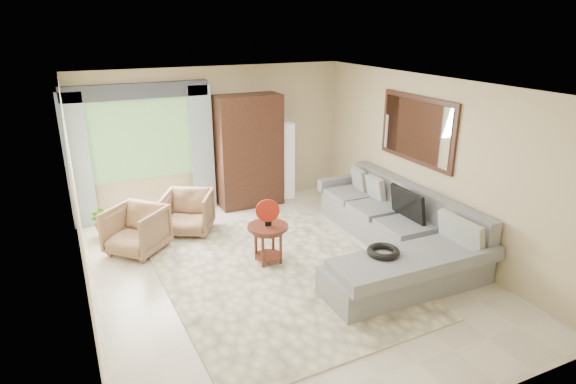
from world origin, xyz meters
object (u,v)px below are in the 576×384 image
potted_plant (106,220)px  floor_lamp (287,161)px  coffee_table (268,243)px  armchair_right (188,213)px  armoire (249,151)px  sectional_sofa (395,236)px  tv_screen (408,204)px  armchair_left (136,230)px

potted_plant → floor_lamp: floor_lamp is taller
coffee_table → armchair_right: armchair_right is taller
armoire → sectional_sofa: bearing=-66.9°
armoire → potted_plant: bearing=-171.1°
tv_screen → floor_lamp: size_ratio=0.49×
armchair_right → floor_lamp: size_ratio=0.51×
coffee_table → armchair_left: size_ratio=0.75×
armchair_left → armchair_right: armchair_left is taller
coffee_table → armoire: 2.57m
coffee_table → armchair_left: bearing=145.0°
armchair_left → floor_lamp: (3.10, 1.26, 0.39)m
coffee_table → armoire: armoire is taller
coffee_table → floor_lamp: floor_lamp is taller
coffee_table → potted_plant: size_ratio=1.02×
coffee_table → potted_plant: bearing=136.1°
sectional_sofa → armchair_left: (-3.53, 1.69, 0.08)m
armchair_left → floor_lamp: floor_lamp is taller
floor_lamp → tv_screen: bearing=-76.3°
armoire → tv_screen: bearing=-61.9°
sectional_sofa → coffee_table: 1.93m
potted_plant → armchair_right: bearing=-17.9°
sectional_sofa → floor_lamp: bearing=98.3°
armchair_right → armchair_left: bearing=-128.8°
armchair_left → armchair_right: bearing=69.0°
armchair_right → coffee_table: bearing=-35.3°
sectional_sofa → floor_lamp: (-0.43, 2.96, 0.47)m
armchair_left → tv_screen: bearing=22.7°
tv_screen → armchair_left: size_ratio=0.94×
tv_screen → armoire: bearing=118.1°
armchair_left → sectional_sofa: bearing=20.0°
tv_screen → floor_lamp: floor_lamp is taller
potted_plant → tv_screen: bearing=-29.9°
coffee_table → tv_screen: bearing=-11.5°
tv_screen → armchair_left: (-3.80, 1.61, -0.36)m
coffee_table → armchair_left: (-1.68, 1.17, 0.05)m
sectional_sofa → armchair_left: sectional_sofa is taller
potted_plant → floor_lamp: bearing=7.8°
floor_lamp → sectional_sofa: bearing=-81.7°
tv_screen → floor_lamp: bearing=103.7°
armoire → armchair_left: bearing=-152.4°
armoire → armchair_right: bearing=-149.8°
sectional_sofa → potted_plant: 4.62m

